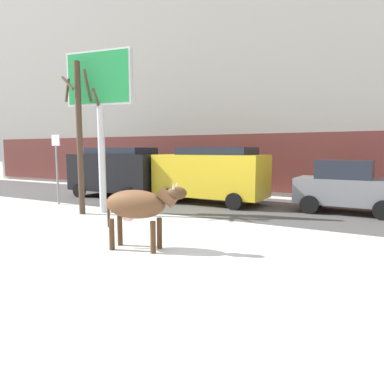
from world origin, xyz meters
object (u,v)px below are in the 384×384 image
at_px(car_black_van, 117,171).
at_px(cow_brown, 138,206).
at_px(car_grey_hatchback, 347,187).
at_px(street_sign, 57,164).
at_px(bare_tree_far_back, 80,132).
at_px(car_yellow_van, 211,174).
at_px(billboard, 99,88).

bearing_deg(car_black_van, cow_brown, -45.83).
bearing_deg(car_grey_hatchback, street_sign, -160.69).
height_order(bare_tree_far_back, street_sign, bare_tree_far_back).
bearing_deg(bare_tree_far_back, street_sign, 157.14).
relative_size(bare_tree_far_back, street_sign, 1.82).
height_order(car_yellow_van, street_sign, street_sign).
xyz_separation_m(car_yellow_van, street_sign, (-5.34, -3.24, 0.43)).
xyz_separation_m(car_black_van, bare_tree_far_back, (1.88, -3.94, 1.56)).
height_order(billboard, bare_tree_far_back, billboard).
distance_m(car_yellow_van, bare_tree_far_back, 5.38).
distance_m(billboard, car_black_van, 5.08).
height_order(car_grey_hatchback, bare_tree_far_back, bare_tree_far_back).
relative_size(billboard, street_sign, 1.97).
relative_size(cow_brown, car_yellow_van, 0.42).
bearing_deg(billboard, bare_tree_far_back, -122.97).
bearing_deg(car_yellow_van, car_black_van, -175.70).
distance_m(car_black_van, bare_tree_far_back, 4.64).
xyz_separation_m(cow_brown, car_yellow_van, (-1.57, 6.82, 0.25)).
distance_m(cow_brown, car_grey_hatchback, 8.09).
height_order(billboard, car_black_van, billboard).
distance_m(billboard, bare_tree_far_back, 1.66).
distance_m(billboard, car_grey_hatchback, 9.30).
bearing_deg(street_sign, bare_tree_far_back, -22.86).
xyz_separation_m(cow_brown, street_sign, (-6.90, 3.58, 0.68)).
bearing_deg(car_yellow_van, bare_tree_far_back, -123.43).
bearing_deg(street_sign, car_black_van, 77.87).
distance_m(cow_brown, billboard, 6.07).
relative_size(car_black_van, bare_tree_far_back, 0.90).
bearing_deg(car_grey_hatchback, cow_brown, -116.32).
xyz_separation_m(car_black_van, car_yellow_van, (4.72, 0.35, 0.00)).
relative_size(cow_brown, billboard, 0.35).
bearing_deg(car_black_van, street_sign, -102.13).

